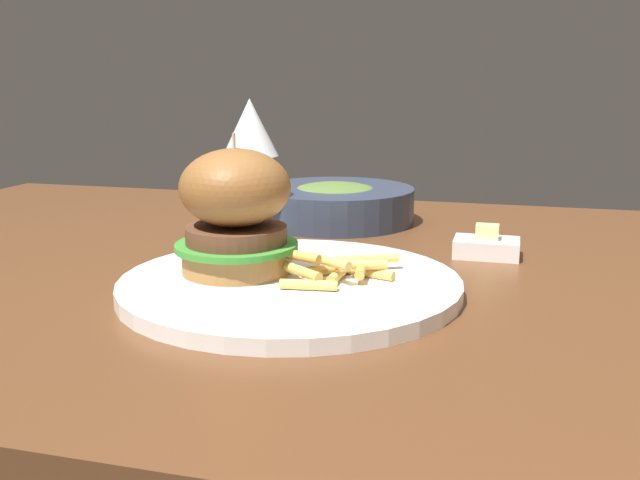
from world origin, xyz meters
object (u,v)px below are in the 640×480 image
main_plate (290,285)px  wine_glass (250,134)px  soup_bowl (335,203)px  burger_sandwich (236,211)px  butter_dish (486,246)px

main_plate → wine_glass: size_ratio=1.86×
wine_glass → soup_bowl: 0.16m
burger_sandwich → main_plate: bearing=-7.1°
burger_sandwich → soup_bowl: (0.01, 0.32, -0.05)m
butter_dish → soup_bowl: 0.25m
burger_sandwich → soup_bowl: bearing=87.5°
main_plate → butter_dish: size_ratio=4.45×
main_plate → soup_bowl: bearing=97.0°
butter_dish → wine_glass: bearing=172.0°
main_plate → soup_bowl: soup_bowl is taller
wine_glass → soup_bowl: size_ratio=0.78×
main_plate → butter_dish: bearing=47.5°
main_plate → wine_glass: bearing=118.5°
main_plate → wine_glass: wine_glass is taller
burger_sandwich → butter_dish: bearing=38.5°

